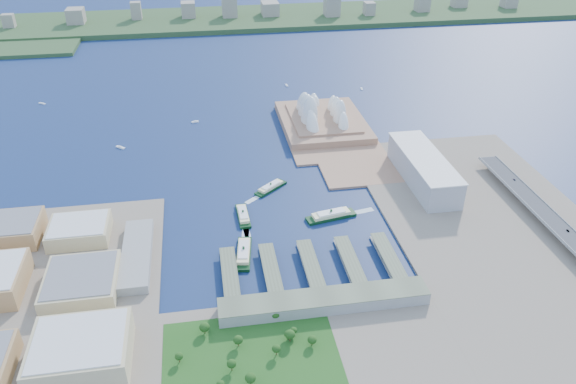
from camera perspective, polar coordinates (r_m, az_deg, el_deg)
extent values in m
plane|color=#0F1D4A|center=(648.01, -0.22, -3.93)|extent=(3000.00, 3000.00, 0.00)
cube|color=gray|center=(582.77, -23.98, -11.57)|extent=(220.00, 390.00, 3.00)
cube|color=gray|center=(491.82, 3.88, -17.63)|extent=(720.00, 180.00, 3.00)
cube|color=gray|center=(683.23, 20.84, -4.05)|extent=(240.00, 500.00, 3.00)
cube|color=#996F54|center=(888.69, 3.97, 6.26)|extent=(135.00, 220.00, 3.00)
cube|color=#2D4926|center=(1551.57, -6.28, 17.05)|extent=(2200.00, 260.00, 12.00)
cube|color=#98989E|center=(752.84, 13.59, 2.27)|extent=(45.00, 155.00, 35.00)
cube|color=gray|center=(540.61, 3.70, -11.04)|extent=(200.00, 28.00, 12.00)
imported|color=slate|center=(693.29, 26.56, -3.53)|extent=(1.46, 4.19, 1.38)
imported|color=slate|center=(774.81, 22.01, 1.21)|extent=(1.83, 4.51, 1.31)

